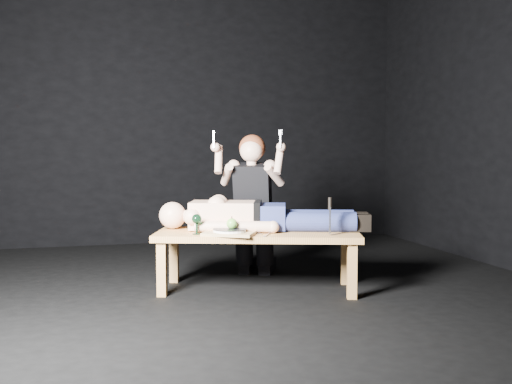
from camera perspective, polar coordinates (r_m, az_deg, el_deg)
ground at (r=4.48m, az=-1.45°, el=-9.67°), size 5.00×5.00×0.00m
back_wall at (r=6.82m, az=-6.45°, el=7.68°), size 5.00×0.00×5.00m
table at (r=4.45m, az=0.17°, el=-6.81°), size 1.64×1.02×0.45m
lying_man at (r=4.50m, az=0.85°, el=-2.05°), size 1.64×0.94×0.27m
kneeling_woman at (r=4.93m, az=-0.17°, el=-1.13°), size 0.91×0.95×1.24m
serving_tray at (r=4.25m, az=-2.62°, el=-4.08°), size 0.45×0.40×0.02m
plate at (r=4.25m, az=-2.62°, el=-3.81°), size 0.33×0.33×0.02m
apple at (r=4.26m, az=-2.40°, el=-3.14°), size 0.08×0.08×0.08m
goblet at (r=4.29m, az=-5.87°, el=-3.17°), size 0.09×0.09×0.15m
fork_flat at (r=4.29m, az=-4.76°, el=-4.12°), size 0.10×0.15×0.01m
knife_flat at (r=4.22m, az=1.08°, el=-4.26°), size 0.09×0.15×0.01m
spoon_flat at (r=4.32m, az=-0.06°, el=-4.06°), size 0.07×0.16×0.01m
carving_knife at (r=4.24m, az=7.30°, el=-2.41°), size 0.05×0.05×0.28m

